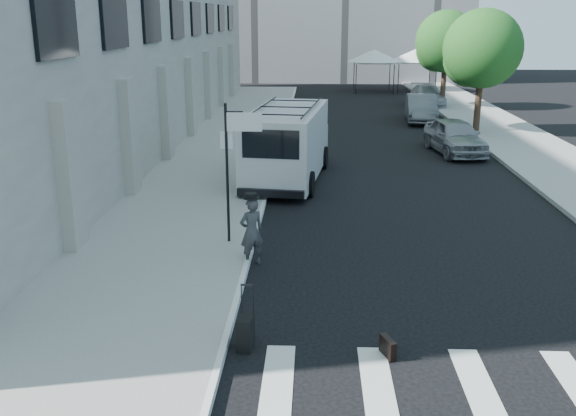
# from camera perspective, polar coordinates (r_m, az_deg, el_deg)

# --- Properties ---
(ground) EXTENTS (120.00, 120.00, 0.00)m
(ground) POSITION_cam_1_polar(r_m,az_deg,el_deg) (13.40, 4.15, -8.31)
(ground) COLOR black
(ground) RESTS_ON ground
(sidewalk_left) EXTENTS (4.50, 48.00, 0.15)m
(sidewalk_left) POSITION_cam_1_polar(r_m,az_deg,el_deg) (28.94, -5.22, 5.55)
(sidewalk_left) COLOR gray
(sidewalk_left) RESTS_ON ground
(sidewalk_right) EXTENTS (4.00, 56.00, 0.15)m
(sidewalk_right) POSITION_cam_1_polar(r_m,az_deg,el_deg) (33.96, 18.64, 6.41)
(sidewalk_right) COLOR gray
(sidewalk_right) RESTS_ON ground
(building_left) EXTENTS (10.00, 44.00, 12.00)m
(building_left) POSITION_cam_1_polar(r_m,az_deg,el_deg) (32.10, -18.53, 16.53)
(building_left) COLOR gray
(building_left) RESTS_ON ground
(sign_pole) EXTENTS (1.03, 0.07, 3.50)m
(sign_pole) POSITION_cam_1_polar(r_m,az_deg,el_deg) (15.75, -4.64, 5.67)
(sign_pole) COLOR black
(sign_pole) RESTS_ON sidewalk_left
(tree_near) EXTENTS (3.80, 3.83, 6.03)m
(tree_near) POSITION_cam_1_polar(r_m,az_deg,el_deg) (33.30, 16.66, 13.17)
(tree_near) COLOR black
(tree_near) RESTS_ON ground
(tree_far) EXTENTS (3.80, 3.83, 6.03)m
(tree_far) POSITION_cam_1_polar(r_m,az_deg,el_deg) (42.08, 13.70, 14.00)
(tree_far) COLOR black
(tree_far) RESTS_ON ground
(tent_left) EXTENTS (4.00, 4.00, 3.20)m
(tent_left) POSITION_cam_1_polar(r_m,az_deg,el_deg) (50.42, 7.66, 13.26)
(tent_left) COLOR black
(tent_left) RESTS_ON ground
(tent_right) EXTENTS (4.00, 4.00, 3.20)m
(tent_right) POSITION_cam_1_polar(r_m,az_deg,el_deg) (51.30, 11.27, 13.15)
(tent_right) COLOR black
(tent_right) RESTS_ON ground
(businessman) EXTENTS (0.71, 0.64, 1.63)m
(businessman) POSITION_cam_1_polar(r_m,az_deg,el_deg) (15.01, -3.27, -2.12)
(businessman) COLOR #39393B
(businessman) RESTS_ON ground
(briefcase) EXTENTS (0.27, 0.45, 0.34)m
(briefcase) POSITION_cam_1_polar(r_m,az_deg,el_deg) (11.46, 8.86, -12.14)
(briefcase) COLOR black
(briefcase) RESTS_ON ground
(suitcase) EXTENTS (0.30, 0.44, 1.15)m
(suitcase) POSITION_cam_1_polar(r_m,az_deg,el_deg) (11.53, -3.80, -11.00)
(suitcase) COLOR black
(suitcase) RESTS_ON ground
(cargo_van) EXTENTS (3.02, 7.01, 2.54)m
(cargo_van) POSITION_cam_1_polar(r_m,az_deg,el_deg) (22.90, -0.01, 5.79)
(cargo_van) COLOR silver
(cargo_van) RESTS_ON ground
(parked_car_a) EXTENTS (2.33, 4.55, 1.48)m
(parked_car_a) POSITION_cam_1_polar(r_m,az_deg,el_deg) (28.29, 14.62, 6.19)
(parked_car_a) COLOR gray
(parked_car_a) RESTS_ON ground
(parked_car_b) EXTENTS (1.92, 4.59, 1.47)m
(parked_car_b) POSITION_cam_1_polar(r_m,az_deg,el_deg) (36.56, 11.75, 8.66)
(parked_car_b) COLOR slate
(parked_car_b) RESTS_ON ground
(parked_car_c) EXTENTS (1.99, 4.72, 1.36)m
(parked_car_c) POSITION_cam_1_polar(r_m,az_deg,el_deg) (42.90, 12.29, 9.71)
(parked_car_c) COLOR #9B9DA2
(parked_car_c) RESTS_ON ground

